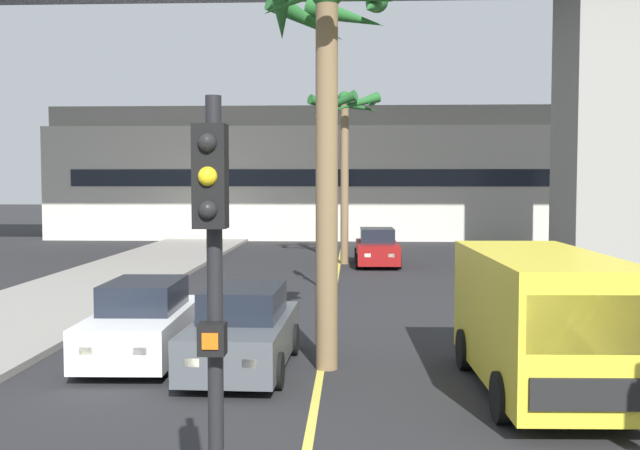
% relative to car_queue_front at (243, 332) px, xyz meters
% --- Properties ---
extents(lane_stripe_center, '(0.14, 56.00, 0.01)m').
position_rel_car_queue_front_xyz_m(lane_stripe_center, '(1.47, 9.67, -0.72)').
color(lane_stripe_center, '#DBCC4C').
rests_on(lane_stripe_center, ground).
extents(pier_building_backdrop, '(35.93, 8.04, 7.99)m').
position_rel_car_queue_front_xyz_m(pier_building_backdrop, '(1.47, 33.78, 3.21)').
color(pier_building_backdrop, beige).
rests_on(pier_building_backdrop, ground).
extents(car_queue_front, '(1.92, 4.14, 1.56)m').
position_rel_car_queue_front_xyz_m(car_queue_front, '(0.00, 0.00, 0.00)').
color(car_queue_front, '#4C5156').
rests_on(car_queue_front, ground).
extents(car_queue_second, '(1.89, 4.13, 1.56)m').
position_rel_car_queue_front_xyz_m(car_queue_second, '(3.08, 17.48, 0.00)').
color(car_queue_second, maroon).
rests_on(car_queue_second, ground).
extents(car_queue_third, '(1.92, 4.15, 1.56)m').
position_rel_car_queue_front_xyz_m(car_queue_third, '(-2.12, 0.75, 0.00)').
color(car_queue_third, white).
rests_on(car_queue_third, ground).
extents(delivery_van, '(2.26, 5.30, 2.36)m').
position_rel_car_queue_front_xyz_m(delivery_van, '(5.20, -1.35, 0.57)').
color(delivery_van, yellow).
rests_on(delivery_van, ground).
extents(traffic_light_median_near, '(0.24, 0.37, 4.20)m').
position_rel_car_queue_front_xyz_m(traffic_light_median_near, '(1.04, -8.38, 1.99)').
color(traffic_light_median_near, black).
rests_on(traffic_light_median_near, ground).
extents(traffic_light_median_far, '(0.24, 0.37, 4.20)m').
position_rel_car_queue_front_xyz_m(traffic_light_median_far, '(1.16, 10.10, 1.99)').
color(traffic_light_median_far, black).
rests_on(traffic_light_median_far, ground).
extents(palm_tree_near_median, '(3.24, 3.33, 7.35)m').
position_rel_car_queue_front_xyz_m(palm_tree_near_median, '(1.69, 17.94, 5.31)').
color(palm_tree_near_median, brown).
rests_on(palm_tree_near_median, ground).
extents(palm_tree_mid_median, '(2.61, 2.71, 7.33)m').
position_rel_car_queue_front_xyz_m(palm_tree_mid_median, '(1.58, 0.11, 4.87)').
color(palm_tree_mid_median, brown).
rests_on(palm_tree_mid_median, ground).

